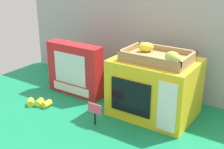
# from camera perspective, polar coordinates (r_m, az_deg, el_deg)

# --- Properties ---
(ground_plane) EXTENTS (1.70, 1.70, 0.00)m
(ground_plane) POSITION_cam_1_polar(r_m,az_deg,el_deg) (1.50, 2.37, -5.55)
(ground_plane) COLOR #147A4C
(ground_plane) RESTS_ON ground
(display_back_panel) EXTENTS (1.61, 0.03, 0.56)m
(display_back_panel) POSITION_cam_1_polar(r_m,az_deg,el_deg) (1.59, 6.83, 6.63)
(display_back_panel) COLOR #A0A3A8
(display_back_panel) RESTS_ON ground
(toy_microwave) EXTENTS (0.36, 0.29, 0.26)m
(toy_microwave) POSITION_cam_1_polar(r_m,az_deg,el_deg) (1.37, 8.17, -2.44)
(toy_microwave) COLOR yellow
(toy_microwave) RESTS_ON ground
(food_groups_crate) EXTENTS (0.29, 0.20, 0.07)m
(food_groups_crate) POSITION_cam_1_polar(r_m,az_deg,el_deg) (1.29, 8.82, 3.36)
(food_groups_crate) COLOR #A37F51
(food_groups_crate) RESTS_ON toy_microwave
(cookie_set_box) EXTENTS (0.32, 0.08, 0.27)m
(cookie_set_box) POSITION_cam_1_polar(r_m,az_deg,el_deg) (1.57, -7.13, 0.99)
(cookie_set_box) COLOR red
(cookie_set_box) RESTS_ON ground
(price_sign) EXTENTS (0.07, 0.01, 0.10)m
(price_sign) POSITION_cam_1_polar(r_m,az_deg,el_deg) (1.29, -3.20, -7.02)
(price_sign) COLOR black
(price_sign) RESTS_ON ground
(loose_toy_banana) EXTENTS (0.12, 0.08, 0.03)m
(loose_toy_banana) POSITION_cam_1_polar(r_m,az_deg,el_deg) (1.51, -13.85, -5.29)
(loose_toy_banana) COLOR yellow
(loose_toy_banana) RESTS_ON ground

